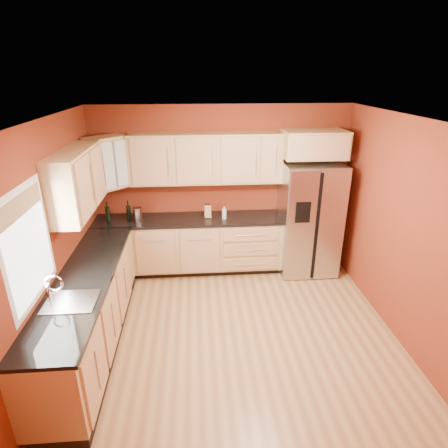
{
  "coord_description": "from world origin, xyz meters",
  "views": [
    {
      "loc": [
        -0.41,
        -3.76,
        3.06
      ],
      "look_at": [
        -0.05,
        0.9,
        1.13
      ],
      "focal_mm": 30.0,
      "sensor_mm": 36.0,
      "label": 1
    }
  ],
  "objects_px": {
    "wine_bottle_a": "(107,211)",
    "knife_block": "(208,211)",
    "refrigerator": "(308,218)",
    "canister_left": "(138,215)",
    "soap_dispenser": "(224,213)"
  },
  "relations": [
    {
      "from": "canister_left",
      "to": "soap_dispenser",
      "type": "distance_m",
      "value": 1.32
    },
    {
      "from": "knife_block",
      "to": "soap_dispenser",
      "type": "height_order",
      "value": "soap_dispenser"
    },
    {
      "from": "canister_left",
      "to": "knife_block",
      "type": "relative_size",
      "value": 1.1
    },
    {
      "from": "refrigerator",
      "to": "soap_dispenser",
      "type": "relative_size",
      "value": 8.91
    },
    {
      "from": "refrigerator",
      "to": "knife_block",
      "type": "height_order",
      "value": "refrigerator"
    },
    {
      "from": "refrigerator",
      "to": "soap_dispenser",
      "type": "bearing_deg",
      "value": 179.61
    },
    {
      "from": "wine_bottle_a",
      "to": "canister_left",
      "type": "bearing_deg",
      "value": -8.55
    },
    {
      "from": "canister_left",
      "to": "wine_bottle_a",
      "type": "relative_size",
      "value": 0.72
    },
    {
      "from": "wine_bottle_a",
      "to": "knife_block",
      "type": "distance_m",
      "value": 1.53
    },
    {
      "from": "knife_block",
      "to": "canister_left",
      "type": "bearing_deg",
      "value": 179.82
    },
    {
      "from": "canister_left",
      "to": "knife_block",
      "type": "bearing_deg",
      "value": 4.47
    },
    {
      "from": "refrigerator",
      "to": "wine_bottle_a",
      "type": "height_order",
      "value": "refrigerator"
    },
    {
      "from": "soap_dispenser",
      "to": "wine_bottle_a",
      "type": "bearing_deg",
      "value": 177.95
    },
    {
      "from": "knife_block",
      "to": "soap_dispenser",
      "type": "bearing_deg",
      "value": -21.93
    },
    {
      "from": "refrigerator",
      "to": "wine_bottle_a",
      "type": "relative_size",
      "value": 5.86
    }
  ]
}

